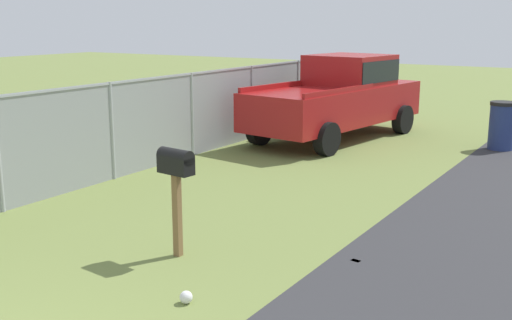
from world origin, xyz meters
The scene contains 6 objects.
mailbox centered at (3.99, 0.60, 1.13)m, with size 0.25×0.50×1.41m.
pickup_truck centered at (12.63, 2.29, 1.11)m, with size 5.70×2.81×2.09m.
trash_bin centered at (13.27, -1.55, 0.56)m, with size 0.59×0.59×1.12m.
fence_section centered at (7.71, 4.15, 0.99)m, with size 17.30×0.07×1.85m.
litter_bag_midfield_a centered at (2.95, -0.35, 0.07)m, with size 0.14×0.14×0.14m, color silver.
litter_wrapper_midfield_b centered at (5.03, -1.42, 0.00)m, with size 0.12×0.08×0.01m, color silver.
Camera 1 is at (-1.93, -4.26, 2.98)m, focal length 43.91 mm.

